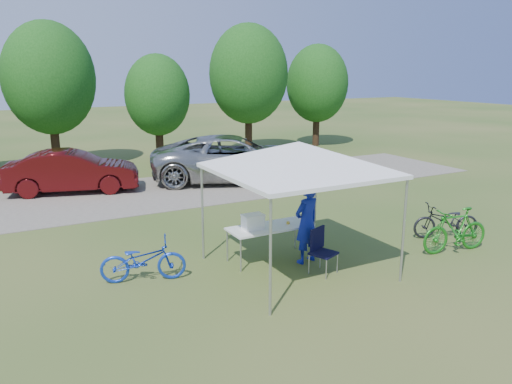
{
  "coord_description": "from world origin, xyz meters",
  "views": [
    {
      "loc": [
        -5.42,
        -8.31,
        4.13
      ],
      "look_at": [
        0.1,
        2.0,
        1.25
      ],
      "focal_mm": 35.0,
      "sensor_mm": 36.0,
      "label": 1
    }
  ],
  "objects_px": {
    "cyclist": "(307,223)",
    "sedan": "(72,171)",
    "cooler": "(253,222)",
    "bike_blue": "(143,260)",
    "bike_green": "(455,230)",
    "folding_table": "(270,228)",
    "folding_chair": "(320,247)",
    "bike_dark": "(446,221)",
    "minivan": "(235,158)"
  },
  "relations": [
    {
      "from": "bike_blue",
      "to": "bike_dark",
      "type": "height_order",
      "value": "bike_blue"
    },
    {
      "from": "folding_chair",
      "to": "cooler",
      "type": "height_order",
      "value": "cooler"
    },
    {
      "from": "cyclist",
      "to": "cooler",
      "type": "bearing_deg",
      "value": -39.43
    },
    {
      "from": "bike_blue",
      "to": "sedan",
      "type": "distance_m",
      "value": 8.42
    },
    {
      "from": "cooler",
      "to": "bike_dark",
      "type": "distance_m",
      "value": 5.13
    },
    {
      "from": "bike_dark",
      "to": "minivan",
      "type": "xyz_separation_m",
      "value": [
        -1.82,
        8.38,
        0.44
      ]
    },
    {
      "from": "bike_dark",
      "to": "bike_blue",
      "type": "bearing_deg",
      "value": -75.26
    },
    {
      "from": "folding_table",
      "to": "minivan",
      "type": "height_order",
      "value": "minivan"
    },
    {
      "from": "bike_green",
      "to": "sedan",
      "type": "xyz_separation_m",
      "value": [
        -6.88,
        10.2,
        0.22
      ]
    },
    {
      "from": "folding_chair",
      "to": "bike_green",
      "type": "height_order",
      "value": "bike_green"
    },
    {
      "from": "folding_table",
      "to": "cooler",
      "type": "relative_size",
      "value": 4.09
    },
    {
      "from": "folding_table",
      "to": "bike_green",
      "type": "distance_m",
      "value": 4.33
    },
    {
      "from": "bike_green",
      "to": "folding_chair",
      "type": "bearing_deg",
      "value": -89.35
    },
    {
      "from": "cyclist",
      "to": "minivan",
      "type": "distance_m",
      "value": 8.36
    },
    {
      "from": "cyclist",
      "to": "sedan",
      "type": "xyz_separation_m",
      "value": [
        -3.49,
        9.1,
        -0.16
      ]
    },
    {
      "from": "cooler",
      "to": "minivan",
      "type": "distance_m",
      "value": 8.22
    },
    {
      "from": "folding_table",
      "to": "cooler",
      "type": "distance_m",
      "value": 0.47
    },
    {
      "from": "cyclist",
      "to": "bike_green",
      "type": "distance_m",
      "value": 3.58
    },
    {
      "from": "minivan",
      "to": "sedan",
      "type": "xyz_separation_m",
      "value": [
        -5.67,
        1.03,
        -0.14
      ]
    },
    {
      "from": "cyclist",
      "to": "bike_green",
      "type": "relative_size",
      "value": 1.03
    },
    {
      "from": "folding_table",
      "to": "minivan",
      "type": "bearing_deg",
      "value": 69.66
    },
    {
      "from": "folding_table",
      "to": "bike_dark",
      "type": "distance_m",
      "value": 4.7
    },
    {
      "from": "folding_table",
      "to": "folding_chair",
      "type": "height_order",
      "value": "folding_chair"
    },
    {
      "from": "cooler",
      "to": "bike_blue",
      "type": "height_order",
      "value": "cooler"
    },
    {
      "from": "bike_blue",
      "to": "sedan",
      "type": "relative_size",
      "value": 0.38
    },
    {
      "from": "cooler",
      "to": "sedan",
      "type": "bearing_deg",
      "value": 105.89
    },
    {
      "from": "bike_green",
      "to": "minivan",
      "type": "bearing_deg",
      "value": -163.47
    },
    {
      "from": "folding_table",
      "to": "bike_dark",
      "type": "xyz_separation_m",
      "value": [
        4.62,
        -0.82,
        -0.29
      ]
    },
    {
      "from": "bike_green",
      "to": "minivan",
      "type": "height_order",
      "value": "minivan"
    },
    {
      "from": "folding_chair",
      "to": "bike_dark",
      "type": "distance_m",
      "value": 4.05
    },
    {
      "from": "cyclist",
      "to": "sedan",
      "type": "height_order",
      "value": "cyclist"
    },
    {
      "from": "cooler",
      "to": "bike_blue",
      "type": "relative_size",
      "value": 0.27
    },
    {
      "from": "folding_chair",
      "to": "cooler",
      "type": "relative_size",
      "value": 2.04
    },
    {
      "from": "folding_chair",
      "to": "sedan",
      "type": "bearing_deg",
      "value": 87.96
    },
    {
      "from": "bike_green",
      "to": "minivan",
      "type": "distance_m",
      "value": 9.26
    },
    {
      "from": "cyclist",
      "to": "minivan",
      "type": "relative_size",
      "value": 0.29
    },
    {
      "from": "bike_green",
      "to": "bike_dark",
      "type": "xyz_separation_m",
      "value": [
        0.61,
        0.79,
        -0.08
      ]
    },
    {
      "from": "cyclist",
      "to": "bike_blue",
      "type": "height_order",
      "value": "cyclist"
    },
    {
      "from": "bike_green",
      "to": "sedan",
      "type": "distance_m",
      "value": 12.31
    },
    {
      "from": "cooler",
      "to": "bike_green",
      "type": "bearing_deg",
      "value": -20.02
    },
    {
      "from": "cyclist",
      "to": "bike_green",
      "type": "height_order",
      "value": "cyclist"
    },
    {
      "from": "folding_table",
      "to": "cyclist",
      "type": "relative_size",
      "value": 1.04
    },
    {
      "from": "bike_dark",
      "to": "sedan",
      "type": "xyz_separation_m",
      "value": [
        -7.49,
        9.41,
        0.3
      ]
    },
    {
      "from": "folding_table",
      "to": "folding_chair",
      "type": "xyz_separation_m",
      "value": [
        0.58,
        -1.11,
        -0.17
      ]
    },
    {
      "from": "bike_dark",
      "to": "cooler",
      "type": "bearing_deg",
      "value": -76.87
    },
    {
      "from": "cyclist",
      "to": "bike_green",
      "type": "xyz_separation_m",
      "value": [
        3.38,
        -1.11,
        -0.37
      ]
    },
    {
      "from": "cyclist",
      "to": "sedan",
      "type": "distance_m",
      "value": 9.75
    },
    {
      "from": "folding_table",
      "to": "bike_blue",
      "type": "xyz_separation_m",
      "value": [
        -2.8,
        0.18,
        -0.29
      ]
    },
    {
      "from": "folding_table",
      "to": "cyclist",
      "type": "bearing_deg",
      "value": -39.09
    },
    {
      "from": "bike_blue",
      "to": "bike_green",
      "type": "relative_size",
      "value": 0.96
    }
  ]
}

